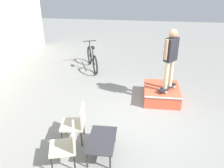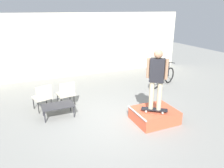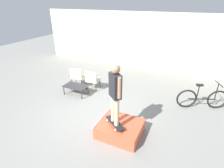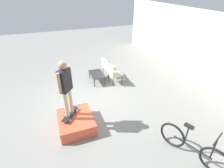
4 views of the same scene
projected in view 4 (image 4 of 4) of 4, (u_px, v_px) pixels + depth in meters
ground_plane at (86, 102)px, 6.56m from camera, size 24.00×24.00×0.00m
house_wall_back at (198, 49)px, 7.29m from camera, size 12.00×0.06×3.00m
skate_ramp_box at (76, 122)px, 5.34m from camera, size 1.23×1.03×0.40m
skateboard_on_ramp at (70, 114)px, 5.25m from camera, size 0.72×0.59×0.07m
person_skater at (65, 85)px, 4.74m from camera, size 0.45×0.40×1.70m
coffee_table at (97, 75)px, 7.76m from camera, size 0.96×0.57×0.38m
patio_chair_left at (108, 66)px, 8.17m from camera, size 0.64×0.64×0.89m
patio_chair_right at (113, 73)px, 7.56m from camera, size 0.57×0.57×0.89m
bicycle at (192, 146)px, 4.30m from camera, size 1.67×0.78×0.99m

